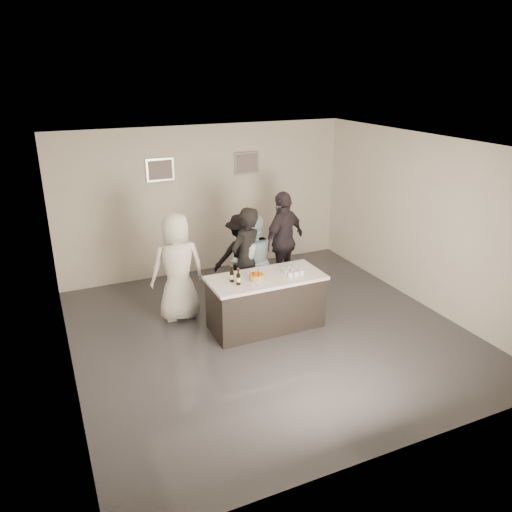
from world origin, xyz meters
name	(u,v)px	position (x,y,z in m)	size (l,w,h in m)	color
floor	(269,332)	(0.00, 0.00, 0.00)	(6.00, 6.00, 0.00)	#3D3D42
ceiling	(270,145)	(0.00, 0.00, 3.00)	(6.00, 6.00, 0.00)	white
wall_back	(206,200)	(0.00, 3.00, 1.50)	(6.00, 0.04, 3.00)	silver
wall_front	(398,336)	(0.00, -3.00, 1.50)	(6.00, 0.04, 3.00)	silver
wall_left	(60,277)	(-3.00, 0.00, 1.50)	(0.04, 6.00, 3.00)	silver
wall_right	(424,222)	(3.00, 0.00, 1.50)	(0.04, 6.00, 3.00)	silver
picture_left	(160,170)	(-0.90, 2.97, 2.20)	(0.54, 0.04, 0.44)	#B2B2B7
picture_right	(247,163)	(0.90, 2.97, 2.20)	(0.54, 0.04, 0.44)	#B2B2B7
bar_counter	(266,302)	(0.04, 0.19, 0.45)	(1.86, 0.86, 0.90)	white
cake	(257,278)	(-0.16, 0.13, 0.94)	(0.24, 0.24, 0.08)	gold
beer_bottle_a	(232,274)	(-0.54, 0.22, 1.03)	(0.07, 0.07, 0.26)	black
beer_bottle_b	(238,277)	(-0.48, 0.08, 1.03)	(0.07, 0.07, 0.26)	black
tumbler_cluster	(293,271)	(0.49, 0.13, 0.94)	(0.30, 0.30, 0.08)	orange
candles	(256,286)	(-0.26, -0.07, 0.90)	(0.24, 0.08, 0.01)	pink
person_main_black	(246,260)	(0.00, 0.91, 0.93)	(0.68, 0.45, 1.87)	black
person_main_blue	(252,261)	(0.17, 1.04, 0.84)	(0.81, 0.63, 1.68)	#99BCC8
person_guest_left	(177,267)	(-1.16, 1.10, 0.92)	(0.90, 0.59, 1.85)	white
person_guest_right	(284,240)	(1.03, 1.52, 0.95)	(1.12, 0.46, 1.91)	#342D36
person_guest_back	(241,255)	(0.17, 1.54, 0.78)	(1.01, 0.58, 1.56)	black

